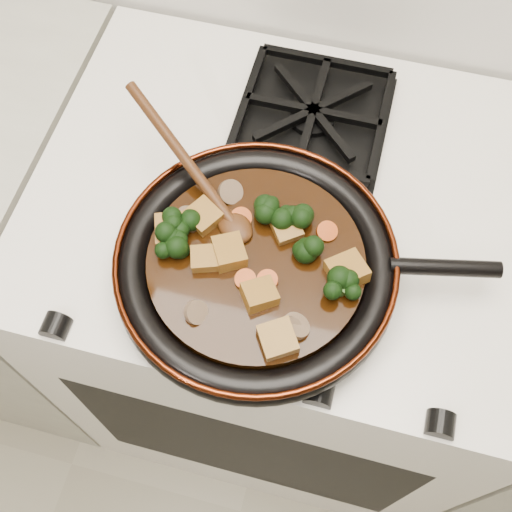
# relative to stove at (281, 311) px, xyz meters

# --- Properties ---
(stove) EXTENTS (0.76, 0.60, 0.90)m
(stove) POSITION_rel_stove_xyz_m (0.00, 0.00, 0.00)
(stove) COLOR white
(stove) RESTS_ON ground
(burner_grate_front) EXTENTS (0.23, 0.23, 0.03)m
(burner_grate_front) POSITION_rel_stove_xyz_m (0.00, -0.14, 0.46)
(burner_grate_front) COLOR black
(burner_grate_front) RESTS_ON stove
(burner_grate_back) EXTENTS (0.23, 0.23, 0.03)m
(burner_grate_back) POSITION_rel_stove_xyz_m (0.00, 0.14, 0.46)
(burner_grate_back) COLOR black
(burner_grate_back) RESTS_ON stove
(skillet) EXTENTS (0.49, 0.37, 0.05)m
(skillet) POSITION_rel_stove_xyz_m (-0.01, -0.15, 0.49)
(skillet) COLOR black
(skillet) RESTS_ON burner_grate_front
(braising_sauce) EXTENTS (0.28, 0.28, 0.02)m
(braising_sauce) POSITION_rel_stove_xyz_m (-0.02, -0.15, 0.50)
(braising_sauce) COLOR black
(braising_sauce) RESTS_ON skillet
(tofu_cube_0) EXTENTS (0.06, 0.06, 0.03)m
(tofu_cube_0) POSITION_rel_stove_xyz_m (0.04, -0.25, 0.52)
(tofu_cube_0) COLOR brown
(tofu_cube_0) RESTS_ON braising_sauce
(tofu_cube_1) EXTENTS (0.05, 0.04, 0.02)m
(tofu_cube_1) POSITION_rel_stove_xyz_m (-0.08, -0.16, 0.52)
(tofu_cube_1) COLOR brown
(tofu_cube_1) RESTS_ON braising_sauce
(tofu_cube_2) EXTENTS (0.05, 0.06, 0.03)m
(tofu_cube_2) POSITION_rel_stove_xyz_m (-0.10, -0.11, 0.52)
(tofu_cube_2) COLOR brown
(tofu_cube_2) RESTS_ON braising_sauce
(tofu_cube_3) EXTENTS (0.06, 0.06, 0.03)m
(tofu_cube_3) POSITION_rel_stove_xyz_m (-0.05, -0.15, 0.52)
(tofu_cube_3) COLOR brown
(tofu_cube_3) RESTS_ON braising_sauce
(tofu_cube_4) EXTENTS (0.05, 0.06, 0.03)m
(tofu_cube_4) POSITION_rel_stove_xyz_m (-0.13, -0.14, 0.52)
(tofu_cube_4) COLOR brown
(tofu_cube_4) RESTS_ON braising_sauce
(tofu_cube_5) EXTENTS (0.06, 0.06, 0.03)m
(tofu_cube_5) POSITION_rel_stove_xyz_m (0.10, -0.14, 0.52)
(tofu_cube_5) COLOR brown
(tofu_cube_5) RESTS_ON braising_sauce
(tofu_cube_6) EXTENTS (0.05, 0.05, 0.02)m
(tofu_cube_6) POSITION_rel_stove_xyz_m (0.01, -0.10, 0.52)
(tofu_cube_6) COLOR brown
(tofu_cube_6) RESTS_ON braising_sauce
(tofu_cube_7) EXTENTS (0.05, 0.05, 0.03)m
(tofu_cube_7) POSITION_rel_stove_xyz_m (0.00, -0.20, 0.52)
(tofu_cube_7) COLOR brown
(tofu_cube_7) RESTS_ON braising_sauce
(broccoli_floret_0) EXTENTS (0.09, 0.08, 0.06)m
(broccoli_floret_0) POSITION_rel_stove_xyz_m (-0.03, -0.08, 0.52)
(broccoli_floret_0) COLOR black
(broccoli_floret_0) RESTS_ON braising_sauce
(broccoli_floret_1) EXTENTS (0.09, 0.09, 0.06)m
(broccoli_floret_1) POSITION_rel_stove_xyz_m (0.02, -0.08, 0.52)
(broccoli_floret_1) COLOR black
(broccoli_floret_1) RESTS_ON braising_sauce
(broccoli_floret_2) EXTENTS (0.08, 0.08, 0.06)m
(broccoli_floret_2) POSITION_rel_stove_xyz_m (-0.12, -0.16, 0.52)
(broccoli_floret_2) COLOR black
(broccoli_floret_2) RESTS_ON braising_sauce
(broccoli_floret_3) EXTENTS (0.09, 0.08, 0.07)m
(broccoli_floret_3) POSITION_rel_stove_xyz_m (0.10, -0.16, 0.52)
(broccoli_floret_3) COLOR black
(broccoli_floret_3) RESTS_ON braising_sauce
(broccoli_floret_4) EXTENTS (0.09, 0.09, 0.06)m
(broccoli_floret_4) POSITION_rel_stove_xyz_m (-0.12, -0.12, 0.52)
(broccoli_floret_4) COLOR black
(broccoli_floret_4) RESTS_ON braising_sauce
(broccoli_floret_5) EXTENTS (0.09, 0.08, 0.07)m
(broccoli_floret_5) POSITION_rel_stove_xyz_m (-0.12, -0.15, 0.52)
(broccoli_floret_5) COLOR black
(broccoli_floret_5) RESTS_ON braising_sauce
(broccoli_floret_6) EXTENTS (0.09, 0.09, 0.06)m
(broccoli_floret_6) POSITION_rel_stove_xyz_m (0.05, -0.12, 0.52)
(broccoli_floret_6) COLOR black
(broccoli_floret_6) RESTS_ON braising_sauce
(carrot_coin_0) EXTENTS (0.03, 0.03, 0.01)m
(carrot_coin_0) POSITION_rel_stove_xyz_m (-0.02, -0.18, 0.51)
(carrot_coin_0) COLOR #B43805
(carrot_coin_0) RESTS_ON braising_sauce
(carrot_coin_1) EXTENTS (0.03, 0.03, 0.01)m
(carrot_coin_1) POSITION_rel_stove_xyz_m (0.01, -0.17, 0.51)
(carrot_coin_1) COLOR #B43805
(carrot_coin_1) RESTS_ON braising_sauce
(carrot_coin_2) EXTENTS (0.03, 0.03, 0.02)m
(carrot_coin_2) POSITION_rel_stove_xyz_m (-0.05, -0.09, 0.51)
(carrot_coin_2) COLOR #B43805
(carrot_coin_2) RESTS_ON braising_sauce
(carrot_coin_3) EXTENTS (0.03, 0.03, 0.02)m
(carrot_coin_3) POSITION_rel_stove_xyz_m (0.06, -0.08, 0.51)
(carrot_coin_3) COLOR #B43805
(carrot_coin_3) RESTS_ON braising_sauce
(mushroom_slice_0) EXTENTS (0.05, 0.05, 0.02)m
(mushroom_slice_0) POSITION_rel_stove_xyz_m (-0.11, -0.11, 0.52)
(mushroom_slice_0) COLOR brown
(mushroom_slice_0) RESTS_ON braising_sauce
(mushroom_slice_1) EXTENTS (0.04, 0.04, 0.03)m
(mushroom_slice_1) POSITION_rel_stove_xyz_m (0.05, -0.23, 0.52)
(mushroom_slice_1) COLOR brown
(mushroom_slice_1) RESTS_ON braising_sauce
(mushroom_slice_2) EXTENTS (0.05, 0.05, 0.02)m
(mushroom_slice_2) POSITION_rel_stove_xyz_m (0.05, -0.22, 0.52)
(mushroom_slice_2) COLOR brown
(mushroom_slice_2) RESTS_ON braising_sauce
(mushroom_slice_3) EXTENTS (0.05, 0.05, 0.03)m
(mushroom_slice_3) POSITION_rel_stove_xyz_m (-0.07, -0.06, 0.52)
(mushroom_slice_3) COLOR brown
(mushroom_slice_3) RESTS_ON braising_sauce
(mushroom_slice_4) EXTENTS (0.03, 0.04, 0.03)m
(mushroom_slice_4) POSITION_rel_stove_xyz_m (-0.07, -0.24, 0.52)
(mushroom_slice_4) COLOR brown
(mushroom_slice_4) RESTS_ON braising_sauce
(wooden_spoon) EXTENTS (0.14, 0.11, 0.24)m
(wooden_spoon) POSITION_rel_stove_xyz_m (-0.11, -0.07, 0.53)
(wooden_spoon) COLOR #40210D
(wooden_spoon) RESTS_ON braising_sauce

